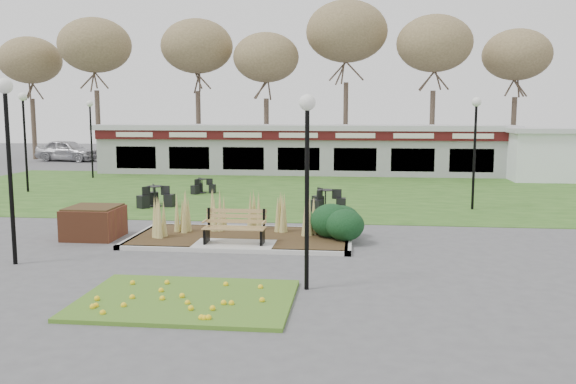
# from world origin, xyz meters

# --- Properties ---
(ground) EXTENTS (100.00, 100.00, 0.00)m
(ground) POSITION_xyz_m (0.00, 0.00, 0.00)
(ground) COLOR #515154
(ground) RESTS_ON ground
(lawn) EXTENTS (34.00, 16.00, 0.02)m
(lawn) POSITION_xyz_m (0.00, 12.00, 0.01)
(lawn) COLOR #2C561B
(lawn) RESTS_ON ground
(flower_bed) EXTENTS (4.20, 3.00, 0.16)m
(flower_bed) POSITION_xyz_m (0.00, -4.60, 0.07)
(flower_bed) COLOR #447621
(flower_bed) RESTS_ON ground
(planting_bed) EXTENTS (6.75, 3.40, 1.27)m
(planting_bed) POSITION_xyz_m (1.27, 1.35, 0.37)
(planting_bed) COLOR #382316
(planting_bed) RESTS_ON ground
(park_bench) EXTENTS (1.70, 0.66, 0.93)m
(park_bench) POSITION_xyz_m (0.00, 0.25, 0.59)
(park_bench) COLOR olive
(park_bench) RESTS_ON ground
(brick_planter) EXTENTS (1.50, 1.50, 0.95)m
(brick_planter) POSITION_xyz_m (-4.40, 1.00, 0.48)
(brick_planter) COLOR brown
(brick_planter) RESTS_ON ground
(food_pavilion) EXTENTS (24.60, 3.40, 2.90)m
(food_pavilion) POSITION_xyz_m (0.00, 19.96, 1.48)
(food_pavilion) COLOR #98989B
(food_pavilion) RESTS_ON ground
(service_hut) EXTENTS (4.40, 3.40, 2.83)m
(service_hut) POSITION_xyz_m (13.50, 18.00, 1.45)
(service_hut) COLOR white
(service_hut) RESTS_ON ground
(tree_backdrop) EXTENTS (47.24, 5.24, 10.36)m
(tree_backdrop) POSITION_xyz_m (0.00, 28.00, 8.36)
(tree_backdrop) COLOR #47382B
(tree_backdrop) RESTS_ON ground
(lamp_post_near_left) EXTENTS (0.37, 0.37, 4.52)m
(lamp_post_near_left) POSITION_xyz_m (-5.02, -2.19, 3.29)
(lamp_post_near_left) COLOR black
(lamp_post_near_left) RESTS_ON ground
(lamp_post_near_right) EXTENTS (0.34, 0.34, 4.09)m
(lamp_post_near_right) POSITION_xyz_m (2.29, -3.50, 2.98)
(lamp_post_near_right) COLOR black
(lamp_post_near_right) RESTS_ON ground
(lamp_post_mid_left) EXTENTS (0.38, 0.38, 4.55)m
(lamp_post_mid_left) POSITION_xyz_m (-11.79, 10.40, 3.32)
(lamp_post_mid_left) COLOR black
(lamp_post_mid_left) RESTS_ON ground
(lamp_post_mid_right) EXTENTS (0.35, 0.35, 4.24)m
(lamp_post_mid_right) POSITION_xyz_m (7.70, 7.57, 3.09)
(lamp_post_mid_right) COLOR black
(lamp_post_mid_right) RESTS_ON ground
(lamp_post_far_left) EXTENTS (0.36, 0.36, 4.29)m
(lamp_post_far_left) POSITION_xyz_m (-11.30, 16.30, 3.13)
(lamp_post_far_left) COLOR black
(lamp_post_far_left) RESTS_ON ground
(bistro_set_a) EXTENTS (1.35, 1.50, 0.80)m
(bistro_set_a) POSITION_xyz_m (-4.52, 6.90, 0.29)
(bistro_set_a) COLOR black
(bistro_set_a) RESTS_ON ground
(bistro_set_c) EXTENTS (1.08, 1.22, 0.65)m
(bistro_set_c) POSITION_xyz_m (-3.67, 10.88, 0.24)
(bistro_set_c) COLOR black
(bistro_set_c) RESTS_ON ground
(bistro_set_d) EXTENTS (1.33, 1.49, 0.79)m
(bistro_set_d) POSITION_xyz_m (2.16, 6.59, 0.28)
(bistro_set_d) COLOR black
(bistro_set_d) RESTS_ON ground
(car_silver) EXTENTS (4.94, 2.63, 1.60)m
(car_silver) POSITION_xyz_m (-18.02, 27.00, 0.80)
(car_silver) COLOR #AFAEB3
(car_silver) RESTS_ON ground
(car_black) EXTENTS (4.03, 2.81, 1.26)m
(car_black) POSITION_xyz_m (-11.40, 26.50, 0.63)
(car_black) COLOR black
(car_black) RESTS_ON ground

